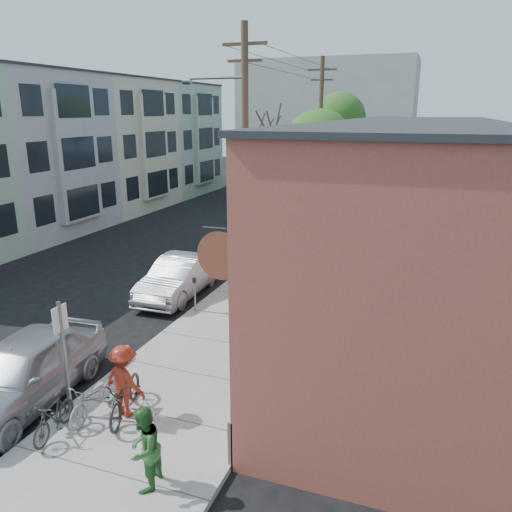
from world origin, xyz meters
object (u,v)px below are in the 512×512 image
(car_2, at_px, (230,247))
(car_3, at_px, (267,222))
(car_1, at_px, (179,277))
(cyclist, at_px, (124,381))
(parked_bike_a, at_px, (54,417))
(tree_bare, at_px, (265,208))
(car_0, at_px, (22,371))
(utility_pole_near, at_px, (244,150))
(tree_leafy_mid, at_px, (319,145))
(patron_grey, at_px, (284,316))
(patio_chair_b, at_px, (251,372))
(patron_green, at_px, (144,449))
(bus, at_px, (276,178))
(sign_post, at_px, (64,349))
(tree_leafy_far, at_px, (339,119))
(parked_bike_b, at_px, (95,398))
(parking_meter_far, at_px, (263,240))
(parking_meter_near, at_px, (195,289))
(patio_chair_a, at_px, (250,386))

(car_2, xyz_separation_m, car_3, (0.00, 5.42, 0.06))
(car_1, bearing_deg, car_2, 87.75)
(cyclist, relative_size, parked_bike_a, 1.16)
(tree_bare, distance_m, car_0, 12.47)
(utility_pole_near, distance_m, tree_leafy_mid, 11.48)
(cyclist, height_order, parked_bike_a, cyclist)
(utility_pole_near, xyz_separation_m, patron_grey, (3.52, -5.78, -4.36))
(car_2, relative_size, car_3, 0.88)
(patio_chair_b, relative_size, car_2, 0.19)
(patron_green, height_order, car_0, patron_green)
(patio_chair_b, relative_size, car_1, 0.19)
(cyclist, distance_m, bus, 31.91)
(utility_pole_near, height_order, car_2, utility_pole_near)
(tree_bare, relative_size, tree_leafy_mid, 0.78)
(car_1, bearing_deg, sign_post, -81.39)
(tree_leafy_far, relative_size, parked_bike_b, 4.74)
(parking_meter_far, relative_size, tree_leafy_mid, 0.18)
(tree_leafy_far, bearing_deg, bus, 151.66)
(parking_meter_far, height_order, car_2, parking_meter_far)
(car_1, distance_m, car_2, 5.12)
(patio_chair_b, bearing_deg, tree_leafy_far, 80.39)
(patron_green, xyz_separation_m, cyclist, (-1.68, 1.85, 0.04))
(tree_leafy_mid, height_order, parked_bike_a, tree_leafy_mid)
(car_1, bearing_deg, cyclist, -72.40)
(tree_leafy_mid, height_order, tree_leafy_far, tree_leafy_far)
(parked_bike_a, bearing_deg, tree_leafy_far, 81.06)
(car_1, bearing_deg, parked_bike_b, -77.38)
(parked_bike_a, bearing_deg, tree_leafy_mid, 80.92)
(parked_bike_b, bearing_deg, car_0, 178.83)
(patio_chair_b, bearing_deg, parking_meter_far, 91.49)
(parking_meter_far, relative_size, car_3, 0.24)
(patron_green, xyz_separation_m, car_0, (-4.43, 1.62, -0.12))
(car_0, distance_m, bus, 31.70)
(tree_bare, relative_size, patio_chair_b, 6.09)
(parked_bike_a, xyz_separation_m, car_0, (-1.74, 0.95, 0.26))
(parking_meter_near, relative_size, bus, 0.11)
(car_0, distance_m, car_2, 12.98)
(patio_chair_a, xyz_separation_m, car_2, (-5.27, 11.31, 0.08))
(bus, bearing_deg, patio_chair_b, -76.48)
(sign_post, relative_size, car_0, 0.56)
(car_1, bearing_deg, parking_meter_near, -48.44)
(tree_leafy_mid, relative_size, patron_green, 4.18)
(parking_meter_far, relative_size, car_0, 0.25)
(car_2, bearing_deg, car_0, -93.27)
(tree_leafy_mid, xyz_separation_m, car_2, (-2.00, -9.25, -4.27))
(parking_meter_far, bearing_deg, car_2, -157.84)
(utility_pole_near, height_order, car_0, utility_pole_near)
(car_0, bearing_deg, car_2, 84.96)
(patron_green, relative_size, car_3, 0.32)
(tree_leafy_mid, bearing_deg, sign_post, -91.15)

